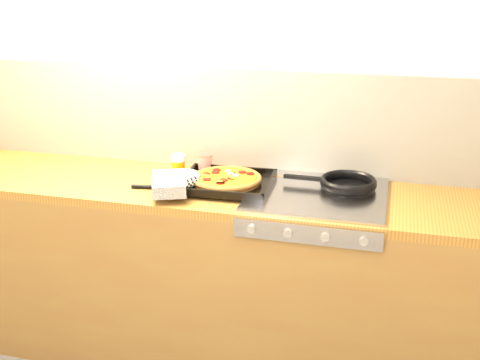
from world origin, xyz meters
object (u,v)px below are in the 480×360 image
(pizza_on_tray, at_px, (211,180))
(frying_pan, at_px, (347,184))
(tomato_can, at_px, (205,164))
(juice_glass, at_px, (178,166))

(pizza_on_tray, bearing_deg, frying_pan, 12.17)
(tomato_can, bearing_deg, frying_pan, -6.66)
(pizza_on_tray, bearing_deg, juice_glass, 148.71)
(frying_pan, relative_size, tomato_can, 4.33)
(pizza_on_tray, relative_size, frying_pan, 1.28)
(tomato_can, distance_m, juice_glass, 0.14)
(frying_pan, relative_size, juice_glass, 3.75)
(frying_pan, bearing_deg, juice_glass, -179.53)
(frying_pan, height_order, tomato_can, tomato_can)
(frying_pan, distance_m, juice_glass, 0.80)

